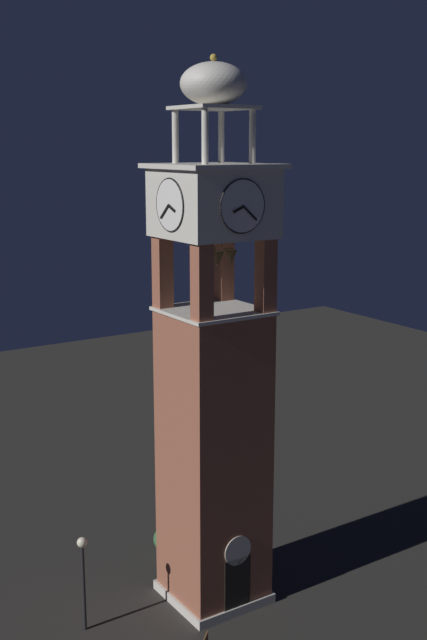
{
  "coord_description": "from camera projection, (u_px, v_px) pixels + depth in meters",
  "views": [
    {
      "loc": [
        -14.8,
        -22.68,
        16.55
      ],
      "look_at": [
        0.0,
        0.0,
        10.62
      ],
      "focal_mm": 44.76,
      "sensor_mm": 36.0,
      "label": 1
    }
  ],
  "objects": [
    {
      "name": "ground",
      "position": [
        214.0,
        595.0,
        29.99
      ],
      "size": [
        80.0,
        80.0,
        0.0
      ],
      "primitive_type": "plane",
      "color": "#2A2925"
    },
    {
      "name": "lamp_post",
      "position": [
        83.0,
        565.0,
        27.36
      ],
      "size": [
        0.36,
        0.36,
        3.49
      ],
      "color": "black",
      "rests_on": "ground"
    },
    {
      "name": "clock_tower",
      "position": [
        214.0,
        392.0,
        28.28
      ],
      "size": [
        3.72,
        3.72,
        19.47
      ],
      "color": "#93543D",
      "rests_on": "ground"
    },
    {
      "name": "shrub_near_entry",
      "position": [
        167.0,
        539.0,
        33.15
      ],
      "size": [
        1.16,
        1.16,
        1.08
      ],
      "primitive_type": "ellipsoid",
      "color": "#336638",
      "rests_on": "ground"
    }
  ]
}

